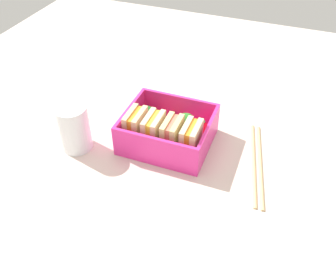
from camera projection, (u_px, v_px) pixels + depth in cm
name	position (u px, v px, depth cm)	size (l,w,h in cm)	color
ground_plane	(168.00, 146.00, 70.48)	(120.00, 120.00, 2.00)	beige
bento_tray	(168.00, 139.00, 69.46)	(15.60, 13.47, 1.20)	#E62D8A
bento_rim	(168.00, 127.00, 67.52)	(15.60, 13.47, 4.87)	#E62D8A
sandwich_left	(191.00, 140.00, 63.84)	(2.74, 5.25, 6.08)	beige
sandwich_center_left	(172.00, 135.00, 64.78)	(2.74, 5.25, 6.08)	#D9C37E
sandwich_center	(154.00, 130.00, 65.71)	(2.74, 5.25, 6.08)	beige
sandwich_center_right	(136.00, 126.00, 66.65)	(2.74, 5.25, 6.08)	#E3B889
strawberry_left	(200.00, 127.00, 68.86)	(2.86, 2.86, 3.46)	red
broccoli_floret	(186.00, 122.00, 68.35)	(3.24, 3.24, 4.26)	#87C061
carrot_stick_far_left	(175.00, 125.00, 70.88)	(1.12, 1.12, 5.50)	orange
carrot_stick_left	(158.00, 123.00, 71.13)	(1.22, 1.22, 4.22)	orange
strawberry_far_left	(147.00, 115.00, 71.41)	(3.14, 3.14, 3.74)	red
chopstick_pair	(257.00, 162.00, 65.10)	(6.09, 20.40, 0.70)	tan
drinking_glass	(74.00, 128.00, 66.07)	(5.61, 5.61, 8.77)	white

